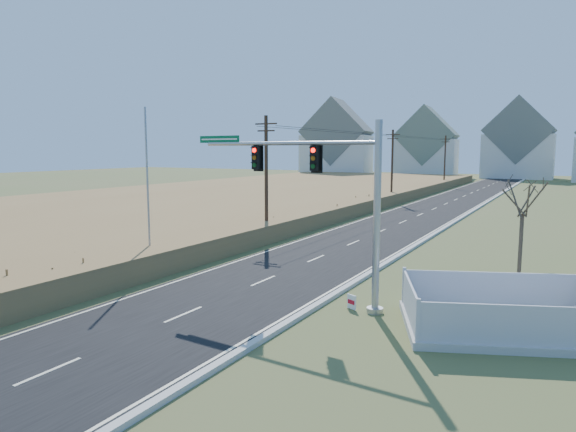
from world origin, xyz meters
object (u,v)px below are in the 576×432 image
object	(u,v)px
open_sign	(352,302)
flagpole	(148,206)
bare_tree	(523,195)
traffic_signal_mast	(335,195)
fence_enclosure	(505,322)

from	to	relation	value
open_sign	flagpole	xyz separation A→B (m)	(-12.51, 1.45, 3.19)
flagpole	bare_tree	distance (m)	18.77
traffic_signal_mast	bare_tree	xyz separation A→B (m)	(6.71, 5.24, -0.11)
traffic_signal_mast	fence_enclosure	size ratio (longest dim) A/B	1.15
fence_enclosure	bare_tree	world-z (taller)	bare_tree
traffic_signal_mast	flagpole	size ratio (longest dim) A/B	1.09
fence_enclosure	flagpole	bearing A→B (deg)	154.83
flagpole	bare_tree	world-z (taller)	flagpole
open_sign	flagpole	size ratio (longest dim) A/B	0.07
traffic_signal_mast	bare_tree	size ratio (longest dim) A/B	1.70
open_sign	flagpole	distance (m)	12.99
fence_enclosure	open_sign	distance (m)	5.81
fence_enclosure	bare_tree	xyz separation A→B (m)	(0.01, 5.03, 4.26)
bare_tree	open_sign	bearing A→B (deg)	-136.93
traffic_signal_mast	flagpole	xyz separation A→B (m)	(-11.61, 1.26, -1.16)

